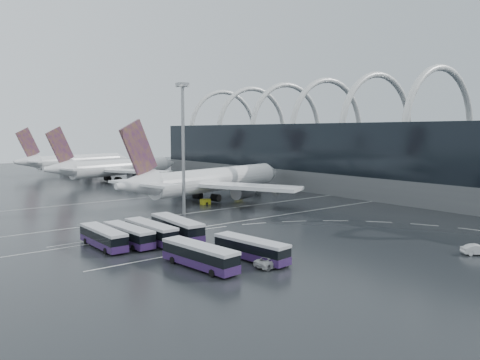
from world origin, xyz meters
TOP-DOWN VIEW (x-y plane):
  - ground at (0.00, 0.00)m, footprint 420.00×420.00m
  - terminal at (61.56, 19.84)m, footprint 42.00×160.00m
  - lane_marking_near at (0.00, -2.00)m, footprint 120.00×0.25m
  - lane_marking_mid at (0.00, 12.00)m, footprint 120.00×0.25m
  - lane_marking_far at (0.00, 40.00)m, footprint 120.00×0.25m
  - bus_bay_line_south at (-24.00, -16.00)m, footprint 28.00×0.25m
  - bus_bay_line_north at (-24.00, 0.00)m, footprint 28.00×0.25m
  - airliner_main at (9.20, 24.62)m, footprint 59.69×51.57m
  - airliner_gate_b at (8.42, 82.30)m, footprint 55.05×48.77m
  - airliner_gate_c at (8.79, 125.49)m, footprint 53.45×48.57m
  - bus_row_near_a at (-31.14, -5.60)m, footprint 3.07×12.28m
  - bus_row_near_b at (-27.35, -6.38)m, footprint 3.44×12.26m
  - bus_row_near_c at (-23.69, -6.78)m, footprint 3.34×12.78m
  - bus_row_near_d at (-19.05, -7.13)m, footprint 3.91×13.87m
  - bus_row_far_a at (-25.39, -23.73)m, footprint 4.24×12.89m
  - bus_row_far_c at (-17.71, -24.98)m, footprint 4.27×12.43m
  - van_curve_a at (-17.48, -29.18)m, footprint 5.30×2.55m
  - van_curve_c at (9.94, -43.06)m, footprint 4.57×4.02m
  - floodlight_mast at (-6.31, 11.58)m, footprint 2.14×2.14m
  - gse_cart_belly_a at (17.98, 23.69)m, footprint 1.96×1.16m
  - gse_cart_belly_c at (5.02, 20.24)m, footprint 2.33×1.38m
  - gse_cart_belly_d at (33.74, 26.17)m, footprint 1.96×1.16m

SIDE VIEW (x-z plane):
  - ground at x=0.00m, z-range 0.00..0.00m
  - lane_marking_near at x=0.00m, z-range 0.00..0.01m
  - lane_marking_mid at x=0.00m, z-range 0.00..0.01m
  - lane_marking_far at x=0.00m, z-range 0.00..0.01m
  - bus_bay_line_south at x=-24.00m, z-range 0.00..0.01m
  - bus_bay_line_north at x=-24.00m, z-range 0.00..0.01m
  - gse_cart_belly_d at x=33.74m, z-range 0.00..1.07m
  - gse_cart_belly_a at x=17.98m, z-range 0.00..1.07m
  - gse_cart_belly_c at x=5.02m, z-range 0.00..1.27m
  - van_curve_a at x=-17.48m, z-range 0.00..1.46m
  - van_curve_c at x=9.94m, z-range 0.00..1.50m
  - bus_row_near_b at x=-27.35m, z-range 0.15..3.13m
  - bus_row_far_c at x=-17.71m, z-range 0.15..3.15m
  - bus_row_near_a at x=-31.14m, z-range 0.15..3.16m
  - bus_row_far_a at x=-25.39m, z-range 0.15..3.27m
  - bus_row_near_c at x=-23.69m, z-range 0.15..3.28m
  - bus_row_near_d at x=-19.05m, z-range 0.17..3.54m
  - airliner_gate_c at x=8.79m, z-range -4.81..14.44m
  - airliner_gate_b at x=8.42m, z-range -4.83..14.50m
  - airliner_main at x=9.20m, z-range -5.09..15.32m
  - terminal at x=61.56m, z-range -6.58..28.32m
  - floodlight_mast at x=-6.31m, z-range 3.60..31.46m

